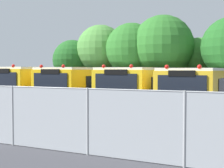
% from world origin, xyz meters
% --- Properties ---
extents(ground_plane, '(160.00, 160.00, 0.00)m').
position_xyz_m(ground_plane, '(0.00, 0.00, 0.00)').
color(ground_plane, '#38383D').
extents(school_bus_0, '(2.67, 10.80, 2.79)m').
position_xyz_m(school_bus_0, '(-4.90, 0.03, 1.47)').
color(school_bus_0, yellow).
rests_on(school_bus_0, ground_plane).
extents(school_bus_1, '(2.62, 10.58, 2.76)m').
position_xyz_m(school_bus_1, '(-1.78, -0.04, 1.45)').
color(school_bus_1, yellow).
rests_on(school_bus_1, ground_plane).
extents(school_bus_2, '(2.80, 10.01, 2.75)m').
position_xyz_m(school_bus_2, '(1.67, -0.13, 1.44)').
color(school_bus_2, yellow).
rests_on(school_bus_2, ground_plane).
extents(school_bus_3, '(2.53, 11.00, 2.71)m').
position_xyz_m(school_bus_3, '(4.99, -0.23, 1.43)').
color(school_bus_3, yellow).
rests_on(school_bus_3, ground_plane).
extents(tree_0, '(3.69, 3.69, 5.27)m').
position_xyz_m(tree_0, '(-8.21, 7.27, 3.44)').
color(tree_0, '#4C3823').
rests_on(tree_0, ground_plane).
extents(tree_1, '(4.32, 4.32, 6.54)m').
position_xyz_m(tree_1, '(-5.49, 7.57, 4.37)').
color(tree_1, '#4C3823').
rests_on(tree_1, ground_plane).
extents(tree_2, '(4.40, 4.40, 6.45)m').
position_xyz_m(tree_2, '(-2.18, 7.07, 4.28)').
color(tree_2, '#4C3823').
rests_on(tree_2, ground_plane).
extents(tree_3, '(5.07, 5.07, 6.95)m').
position_xyz_m(tree_3, '(0.45, 7.35, 4.38)').
color(tree_3, '#4C3823').
rests_on(tree_3, ground_plane).
extents(tree_4, '(3.63, 3.63, 5.19)m').
position_xyz_m(tree_4, '(2.96, 9.28, 3.36)').
color(tree_4, '#4C3823').
rests_on(tree_4, ground_plane).
extents(chainlink_fence, '(17.11, 0.07, 1.98)m').
position_xyz_m(chainlink_fence, '(0.44, -10.20, 1.03)').
color(chainlink_fence, '#9EA0A3').
rests_on(chainlink_fence, ground_plane).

